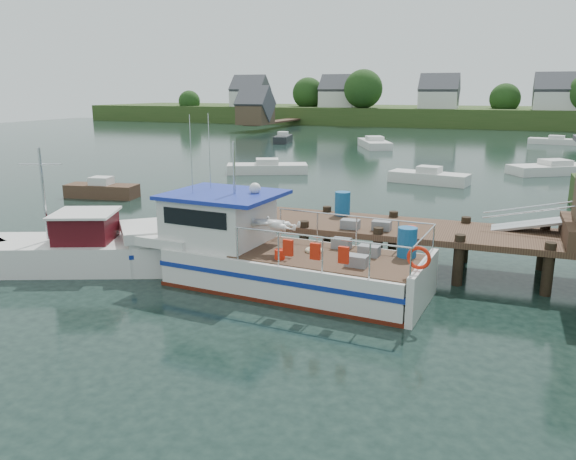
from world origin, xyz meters
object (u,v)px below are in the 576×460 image
(moored_b, at_px, (429,177))
(moored_c, at_px, (555,169))
(lobster_boat, at_px, (256,253))
(moored_rowboat, at_px, (102,190))
(work_boat, at_px, (62,250))
(dock, at_px, (533,210))
(moored_a, at_px, (267,168))
(moored_e, at_px, (283,138))
(moored_d, at_px, (374,143))
(moored_far, at_px, (556,141))

(moored_b, height_order, moored_c, moored_b)
(lobster_boat, xyz_separation_m, moored_rowboat, (-13.84, 9.90, -0.51))
(work_boat, height_order, moored_rowboat, work_boat)
(dock, relative_size, moored_a, 2.77)
(dock, distance_m, moored_b, 18.96)
(work_boat, distance_m, moored_e, 46.75)
(moored_rowboat, bearing_deg, moored_d, 96.68)
(moored_b, bearing_deg, moored_d, 86.87)
(moored_rowboat, height_order, moored_far, moored_rowboat)
(moored_b, relative_size, moored_d, 0.72)
(dock, relative_size, work_boat, 2.20)
(work_boat, xyz_separation_m, moored_far, (18.85, 54.55, -0.29))
(dock, height_order, moored_e, dock)
(moored_far, relative_size, moored_c, 0.88)
(moored_b, xyz_separation_m, moored_c, (7.85, 7.42, -0.03))
(work_boat, xyz_separation_m, moored_e, (-10.00, 45.67, -0.19))
(dock, distance_m, moored_c, 25.71)
(moored_rowboat, distance_m, moored_far, 50.79)
(lobster_boat, relative_size, moored_rowboat, 2.59)
(lobster_boat, bearing_deg, moored_d, 102.28)
(moored_far, bearing_deg, lobster_boat, -108.78)
(moored_a, height_order, moored_d, moored_d)
(lobster_boat, relative_size, moored_d, 1.50)
(dock, bearing_deg, moored_c, 84.40)
(work_boat, relative_size, moored_e, 1.62)
(work_boat, distance_m, moored_b, 24.25)
(lobster_boat, relative_size, moored_e, 2.31)
(moored_rowboat, distance_m, moored_b, 20.01)
(moored_a, height_order, moored_e, moored_e)
(moored_d, bearing_deg, moored_b, -62.87)
(moored_far, relative_size, moored_a, 0.98)
(dock, distance_m, moored_e, 48.09)
(moored_a, xyz_separation_m, moored_b, (11.43, -0.40, 0.02))
(moored_a, bearing_deg, moored_rowboat, -116.45)
(lobster_boat, distance_m, moored_far, 54.88)
(dock, height_order, moored_c, dock)
(lobster_boat, height_order, moored_rowboat, lobster_boat)
(moored_a, relative_size, moored_e, 1.29)
(dock, height_order, moored_far, dock)
(dock, bearing_deg, moored_e, 120.68)
(moored_rowboat, relative_size, moored_e, 0.89)
(lobster_boat, height_order, moored_a, lobster_boat)
(dock, distance_m, moored_far, 50.43)
(moored_far, bearing_deg, work_boat, -114.98)
(moored_d, bearing_deg, moored_far, 36.81)
(dock, bearing_deg, moored_rowboat, 163.08)
(work_boat, height_order, moored_b, work_boat)
(moored_rowboat, bearing_deg, lobster_boat, -15.03)
(moored_e, bearing_deg, work_boat, -99.07)
(moored_d, bearing_deg, moored_e, 176.67)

